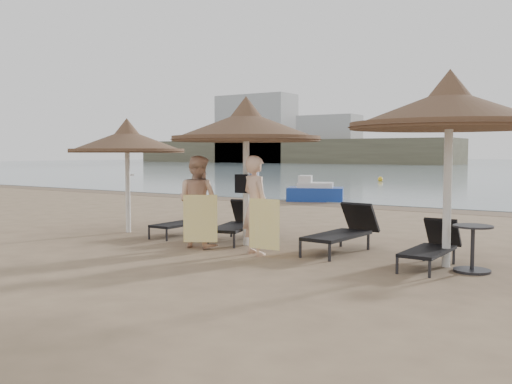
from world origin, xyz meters
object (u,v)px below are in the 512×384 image
person_right (256,197)px  pedal_boat (315,192)px  palapa_center (246,127)px  lounger_far_left (185,220)px  lounger_near_left (237,223)px  person_left (198,194)px  lounger_far_right (432,246)px  side_table (473,250)px  lounger_near_right (344,230)px  palapa_left (127,142)px  palapa_right (449,110)px

person_right → pedal_boat: size_ratio=0.87×
palapa_center → lounger_far_left: (-1.96, 0.39, -2.06)m
lounger_near_left → person_left: 1.36m
lounger_near_left → person_left: size_ratio=0.94×
lounger_far_left → lounger_far_right: lounger_far_right is taller
person_right → pedal_boat: 11.80m
lounger_far_right → side_table: size_ratio=2.30×
person_left → person_right: person_right is taller
lounger_far_left → side_table: bearing=-5.6°
lounger_near_right → person_left: bearing=-152.4°
palapa_center → person_left: size_ratio=1.44×
side_table → person_left: person_left is taller
palapa_center → lounger_far_left: palapa_center is taller
lounger_far_right → person_right: person_right is taller
palapa_center → lounger_far_right: palapa_center is taller
lounger_far_right → person_left: bearing=-170.3°
lounger_near_right → person_right: size_ratio=0.96×
side_table → person_left: (-5.12, -0.55, 0.71)m
lounger_far_right → pedal_boat: pedal_boat is taller
side_table → lounger_far_left: bearing=175.1°
palapa_left → pedal_boat: palapa_left is taller
palapa_center → side_table: size_ratio=4.09×
pedal_boat → palapa_center: bearing=-93.1°
palapa_center → pedal_boat: palapa_center is taller
lounger_far_right → person_right: bearing=-165.1°
lounger_near_left → pedal_boat: size_ratio=0.81×
side_table → palapa_center: bearing=177.9°
pedal_boat → person_left: bearing=-97.7°
lounger_far_left → palapa_center: bearing=-11.9°
palapa_left → palapa_right: size_ratio=0.83×
lounger_near_right → lounger_far_left: bearing=-175.4°
lounger_far_left → lounger_near_left: 1.42m
palapa_left → lounger_near_left: size_ratio=1.37×
palapa_right → lounger_near_right: bearing=168.0°
lounger_near_left → lounger_near_right: size_ratio=0.97×
lounger_far_left → person_left: person_left is taller
palapa_left → lounger_near_left: palapa_left is taller
palapa_left → person_left: 3.00m
person_right → palapa_left: bearing=13.5°
person_right → person_left: bearing=21.4°
palapa_left → person_right: size_ratio=1.28×
palapa_left → person_right: palapa_left is taller
palapa_left → lounger_far_left: size_ratio=1.60×
palapa_left → side_table: (7.83, -0.17, -1.79)m
lounger_far_right → person_right: size_ratio=0.81×
palapa_left → person_left: size_ratio=1.28×
lounger_far_right → palapa_left: bearing=-179.3°
palapa_right → pedal_boat: size_ratio=1.33×
palapa_right → palapa_left: bearing=-179.8°
palapa_center → palapa_right: (3.98, 0.03, 0.18)m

